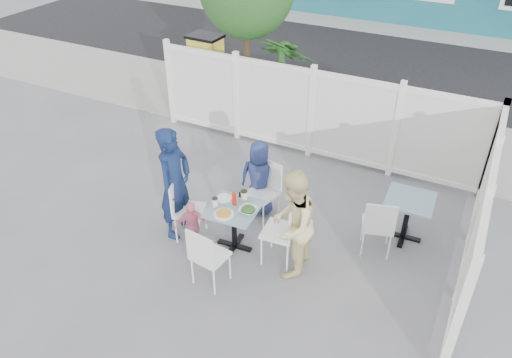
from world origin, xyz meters
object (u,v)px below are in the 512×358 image
at_px(chair_back, 266,186).
at_px(spare_table, 409,208).
at_px(boy, 259,178).
at_px(chair_left, 184,205).
at_px(toddler, 192,226).
at_px(woman, 292,225).
at_px(utility_cabinet, 207,65).
at_px(chair_near, 206,254).
at_px(main_table, 234,217).
at_px(man, 175,183).
at_px(chair_right, 286,227).

bearing_deg(chair_back, spare_table, -152.00).
bearing_deg(boy, spare_table, 178.95).
xyz_separation_m(chair_left, toddler, (0.24, -0.20, -0.14)).
bearing_deg(woman, utility_cabinet, -144.95).
bearing_deg(chair_near, chair_back, 96.15).
bearing_deg(main_table, chair_near, -86.77).
height_order(chair_left, chair_near, chair_left).
bearing_deg(woman, man, -96.94).
distance_m(woman, toddler, 1.41).
relative_size(utility_cabinet, boy, 1.04).
distance_m(chair_near, boy, 1.68).
xyz_separation_m(utility_cabinet, main_table, (3.08, -4.38, -0.09)).
bearing_deg(chair_near, boy, 101.06).
distance_m(boy, toddler, 1.27).
bearing_deg(chair_near, man, 148.78).
bearing_deg(main_table, utility_cabinet, 125.16).
xyz_separation_m(chair_left, chair_right, (1.47, 0.14, 0.04)).
distance_m(chair_back, chair_near, 1.60).
distance_m(utility_cabinet, woman, 5.94).
distance_m(utility_cabinet, main_table, 5.36).
relative_size(chair_near, woman, 0.59).
bearing_deg(man, spare_table, -67.74).
distance_m(woman, boy, 1.34).
bearing_deg(spare_table, chair_right, -137.85).
xyz_separation_m(chair_right, woman, (0.12, -0.12, 0.18)).
relative_size(utility_cabinet, man, 0.74).
height_order(utility_cabinet, main_table, utility_cabinet).
distance_m(man, woman, 1.73).
bearing_deg(spare_table, woman, -132.19).
bearing_deg(man, utility_cabinet, 24.85).
bearing_deg(toddler, chair_left, 102.22).
relative_size(man, boy, 1.40).
xyz_separation_m(boy, toddler, (-0.43, -1.17, -0.20)).
bearing_deg(chair_right, spare_table, -52.45).
distance_m(utility_cabinet, toddler, 5.33).
height_order(main_table, spare_table, main_table).
distance_m(chair_back, boy, 0.17).
bearing_deg(chair_left, utility_cabinet, -170.22).
xyz_separation_m(spare_table, toddler, (-2.53, -1.52, -0.13)).
bearing_deg(chair_back, boy, -12.13).
xyz_separation_m(chair_back, boy, (-0.14, 0.08, 0.06)).
relative_size(spare_table, chair_right, 0.69).
bearing_deg(boy, utility_cabinet, -59.51).
relative_size(chair_near, toddler, 1.15).
bearing_deg(toddler, woman, -29.26).
bearing_deg(man, main_table, -88.39).
height_order(chair_right, chair_back, chair_right).
bearing_deg(toddler, spare_table, -7.40).
bearing_deg(boy, woman, 123.50).
bearing_deg(chair_left, toddler, 32.62).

